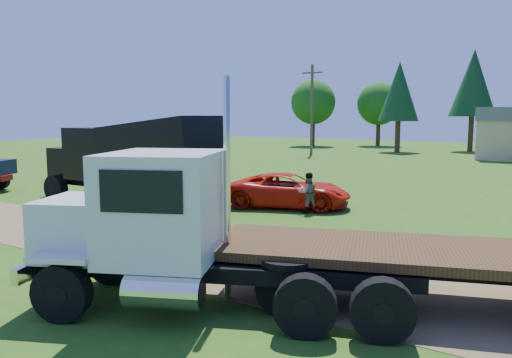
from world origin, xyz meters
The scene contains 8 objects.
ground centered at (0.00, 0.00, 0.00)m, with size 140.00×140.00×0.00m, color #295612.
dirt_track centered at (0.00, 0.00, 0.01)m, with size 120.00×4.20×0.01m, color brown.
white_semi_tractor centered at (1.97, -3.01, 1.61)m, with size 7.84×5.34×4.71m.
black_dump_truck centered at (-7.27, 4.74, 2.15)m, with size 9.06×2.89×3.92m.
orange_pickup centered at (-1.52, 8.15, 0.73)m, with size 2.43×5.26×1.46m, color red.
flatbed_trailer centered at (6.32, -0.18, 0.94)m, with size 8.97×5.32×2.20m.
spectator_a centered at (-2.34, -2.84, 0.94)m, with size 0.68×0.45×1.87m, color #999999.
spectator_b centered at (-0.22, 7.44, 0.82)m, with size 0.80×0.62×1.64m, color #999999.
Camera 1 is at (8.86, -10.34, 3.88)m, focal length 35.00 mm.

